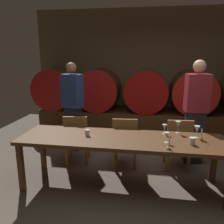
{
  "coord_description": "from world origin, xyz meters",
  "views": [
    {
      "loc": [
        0.09,
        -3.12,
        1.87
      ],
      "look_at": [
        -0.45,
        0.27,
        1.03
      ],
      "focal_mm": 37.47,
      "sensor_mm": 36.0,
      "label": 1
    }
  ],
  "objects": [
    {
      "name": "guest_right",
      "position": [
        0.88,
        0.92,
        0.92
      ],
      "size": [
        0.41,
        0.29,
        1.79
      ],
      "rotation": [
        0.0,
        0.0,
        3.27
      ],
      "color": "black",
      "rests_on": "ground"
    },
    {
      "name": "chair_left",
      "position": [
        -1.11,
        0.55,
        0.49
      ],
      "size": [
        0.45,
        0.45,
        0.88
      ],
      "rotation": [
        0.0,
        0.0,
        3.26
      ],
      "color": "brown",
      "rests_on": "ground"
    },
    {
      "name": "candle_left",
      "position": [
        0.36,
        -0.37,
        0.79
      ],
      "size": [
        0.05,
        0.05,
        0.18
      ],
      "color": "olive",
      "rests_on": "dining_table"
    },
    {
      "name": "back_wall",
      "position": [
        0.0,
        3.04,
        1.49
      ],
      "size": [
        5.68,
        0.24,
        2.98
      ],
      "primitive_type": "cube",
      "color": "brown",
      "rests_on": "ground"
    },
    {
      "name": "wine_glass_far_left",
      "position": [
        0.33,
        0.2,
        0.85
      ],
      "size": [
        0.07,
        0.07,
        0.14
      ],
      "color": "silver",
      "rests_on": "dining_table"
    },
    {
      "name": "wine_glass_center_left",
      "position": [
        0.34,
        -0.15,
        0.84
      ],
      "size": [
        0.07,
        0.07,
        0.14
      ],
      "color": "silver",
      "rests_on": "dining_table"
    },
    {
      "name": "chair_center",
      "position": [
        -0.28,
        0.53,
        0.49
      ],
      "size": [
        0.43,
        0.43,
        0.88
      ],
      "rotation": [
        0.0,
        0.0,
        3.21
      ],
      "color": "brown",
      "rests_on": "ground"
    },
    {
      "name": "wine_glass_center_right",
      "position": [
        0.53,
        0.27,
        0.88
      ],
      "size": [
        0.08,
        0.08,
        0.18
      ],
      "color": "silver",
      "rests_on": "dining_table"
    },
    {
      "name": "wine_glass_far_right",
      "position": [
        0.76,
        0.11,
        0.87
      ],
      "size": [
        0.08,
        0.08,
        0.17
      ],
      "color": "white",
      "rests_on": "dining_table"
    },
    {
      "name": "wine_barrel_left",
      "position": [
        -1.13,
        2.49,
        1.04
      ],
      "size": [
        1.0,
        0.93,
        1.0
      ],
      "color": "#513319",
      "rests_on": "barrel_shelf"
    },
    {
      "name": "ground_plane",
      "position": [
        0.0,
        0.0,
        0.0
      ],
      "size": [
        7.38,
        7.38,
        0.0
      ],
      "primitive_type": "plane",
      "color": "brown"
    },
    {
      "name": "wine_barrel_center",
      "position": [
        0.01,
        2.49,
        1.04
      ],
      "size": [
        1.0,
        0.93,
        1.0
      ],
      "color": "brown",
      "rests_on": "barrel_shelf"
    },
    {
      "name": "guest_left",
      "position": [
        -1.38,
        1.17,
        0.89
      ],
      "size": [
        0.44,
        0.35,
        1.73
      ],
      "rotation": [
        0.0,
        0.0,
        2.82
      ],
      "color": "black",
      "rests_on": "ground"
    },
    {
      "name": "chair_right",
      "position": [
        0.59,
        0.6,
        0.49
      ],
      "size": [
        0.42,
        0.42,
        0.88
      ],
      "rotation": [
        0.0,
        0.0,
        3.2
      ],
      "color": "brown",
      "rests_on": "ground"
    },
    {
      "name": "barrel_shelf",
      "position": [
        0.0,
        2.49,
        0.27
      ],
      "size": [
        5.11,
        0.9,
        0.55
      ],
      "primitive_type": "cube",
      "color": "#4C2D16",
      "rests_on": "ground"
    },
    {
      "name": "wine_barrel_far_left",
      "position": [
        -2.22,
        2.49,
        1.04
      ],
      "size": [
        1.0,
        0.93,
        1.0
      ],
      "color": "brown",
      "rests_on": "barrel_shelf"
    },
    {
      "name": "cup_right",
      "position": [
        0.66,
        -0.16,
        0.79
      ],
      "size": [
        0.07,
        0.07,
        0.09
      ],
      "primitive_type": "cylinder",
      "color": "white",
      "rests_on": "dining_table"
    },
    {
      "name": "wine_barrel_right",
      "position": [
        1.08,
        2.49,
        1.04
      ],
      "size": [
        1.0,
        0.93,
        1.0
      ],
      "color": "#513319",
      "rests_on": "barrel_shelf"
    },
    {
      "name": "dining_table",
      "position": [
        -0.27,
        -0.06,
        0.68
      ],
      "size": [
        2.87,
        0.8,
        0.74
      ],
      "color": "#4C2D16",
      "rests_on": "ground"
    },
    {
      "name": "candle_right",
      "position": [
        0.81,
        0.01,
        0.79
      ],
      "size": [
        0.05,
        0.05,
        0.18
      ],
      "color": "olive",
      "rests_on": "dining_table"
    },
    {
      "name": "cup_left",
      "position": [
        -0.76,
        -0.05,
        0.79
      ],
      "size": [
        0.06,
        0.06,
        0.09
      ],
      "primitive_type": "cylinder",
      "color": "white",
      "rests_on": "dining_table"
    }
  ]
}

